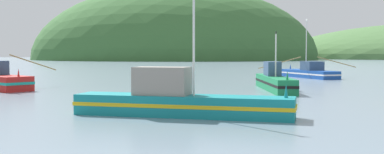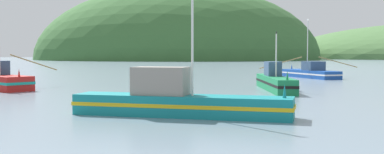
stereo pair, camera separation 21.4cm
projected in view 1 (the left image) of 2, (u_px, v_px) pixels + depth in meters
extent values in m
ellipsoid|color=#386633|center=(176.00, 59.00, 217.43)|extent=(129.85, 103.88, 67.34)
cone|color=red|center=(18.00, 73.00, 39.61)|extent=(0.28, 0.28, 0.70)
cylinder|color=#997F4C|center=(34.00, 63.00, 44.93)|extent=(3.57, 3.45, 1.65)
cube|color=#197A47|center=(275.00, 83.00, 41.30)|extent=(2.42, 11.46, 1.22)
cube|color=black|center=(275.00, 83.00, 41.30)|extent=(2.45, 11.58, 0.22)
cone|color=#197A47|center=(287.00, 75.00, 36.02)|extent=(0.21, 0.21, 0.70)
cube|color=#334C6B|center=(272.00, 69.00, 42.38)|extent=(1.36, 2.71, 1.28)
cylinder|color=silver|center=(276.00, 55.00, 40.71)|extent=(0.12, 0.12, 3.71)
cube|color=black|center=(276.00, 33.00, 40.60)|extent=(0.06, 0.36, 0.20)
cube|color=#147F84|center=(183.00, 106.00, 24.58)|extent=(11.57, 5.71, 1.10)
cube|color=gold|center=(183.00, 105.00, 24.58)|extent=(11.68, 5.77, 0.20)
cone|color=#147F84|center=(286.00, 91.00, 23.18)|extent=(0.26, 0.26, 0.70)
cube|color=gray|center=(162.00, 81.00, 24.80)|extent=(3.23, 2.46, 1.47)
cylinder|color=silver|center=(194.00, 38.00, 24.24)|extent=(0.12, 0.12, 5.96)
cube|color=#19479E|center=(309.00, 74.00, 61.61)|extent=(5.04, 10.37, 1.00)
cube|color=white|center=(309.00, 73.00, 61.61)|extent=(5.10, 10.48, 0.18)
cone|color=#19479E|center=(290.00, 66.00, 65.92)|extent=(0.24, 0.24, 0.70)
cube|color=#334C6B|center=(312.00, 66.00, 60.90)|extent=(2.75, 2.71, 1.16)
cylinder|color=silver|center=(306.00, 45.00, 62.08)|extent=(0.12, 0.12, 6.50)
cube|color=white|center=(307.00, 20.00, 61.90)|extent=(0.12, 0.36, 0.20)
cylinder|color=#997F4C|center=(280.00, 63.00, 60.10)|extent=(5.95, 1.67, 1.53)
cylinder|color=#997F4C|center=(337.00, 62.00, 62.96)|extent=(5.95, 1.67, 1.53)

